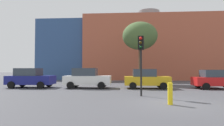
% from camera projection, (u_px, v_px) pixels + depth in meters
% --- Properties ---
extents(ground_plane, '(200.00, 200.00, 0.00)m').
position_uv_depth(ground_plane, '(173.00, 103.00, 9.37)').
color(ground_plane, '#47474C').
extents(building_backdrop, '(38.97, 12.26, 12.70)m').
position_uv_depth(building_backdrop, '(149.00, 50.00, 35.04)').
color(building_backdrop, '#B2563D').
rests_on(building_backdrop, ground_plane).
extents(parked_car_0, '(4.22, 2.07, 1.83)m').
position_uv_depth(parked_car_0, '(30.00, 78.00, 17.51)').
color(parked_car_0, navy).
rests_on(parked_car_0, ground_plane).
extents(parked_car_1, '(4.23, 2.07, 1.83)m').
position_uv_depth(parked_car_1, '(87.00, 78.00, 17.15)').
color(parked_car_1, white).
rests_on(parked_car_1, ground_plane).
extents(parked_car_2, '(4.03, 1.98, 1.74)m').
position_uv_depth(parked_car_2, '(146.00, 79.00, 16.79)').
color(parked_car_2, gold).
rests_on(parked_car_2, ground_plane).
extents(parked_car_3, '(3.88, 1.91, 1.68)m').
position_uv_depth(parked_car_3, '(216.00, 79.00, 16.38)').
color(parked_car_3, red).
rests_on(parked_car_3, ground_plane).
extents(traffic_light_island, '(0.40, 0.39, 3.87)m').
position_uv_depth(traffic_light_island, '(141.00, 52.00, 11.96)').
color(traffic_light_island, black).
rests_on(traffic_light_island, ground_plane).
extents(bare_tree_0, '(4.22, 4.22, 7.47)m').
position_uv_depth(bare_tree_0, '(140.00, 36.00, 22.55)').
color(bare_tree_0, brown).
rests_on(bare_tree_0, ground_plane).
extents(bollard_yellow_0, '(0.24, 0.24, 1.06)m').
position_uv_depth(bollard_yellow_0, '(170.00, 94.00, 9.00)').
color(bollard_yellow_0, yellow).
rests_on(bollard_yellow_0, ground_plane).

